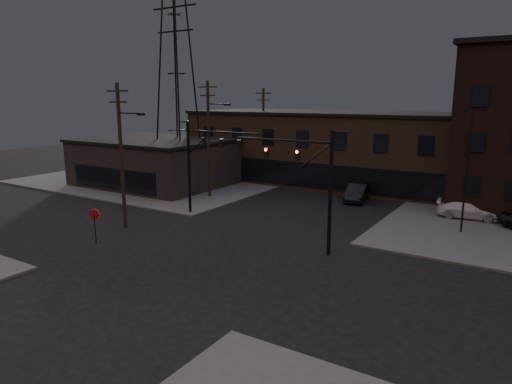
{
  "coord_description": "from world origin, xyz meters",
  "views": [
    {
      "loc": [
        17.44,
        -21.61,
        9.98
      ],
      "look_at": [
        0.94,
        4.59,
        3.5
      ],
      "focal_mm": 32.0,
      "sensor_mm": 36.0,
      "label": 1
    }
  ],
  "objects_px": {
    "traffic_signal_far": "(200,157)",
    "car_crossing": "(357,192)",
    "parked_car_lot_b": "(468,210)",
    "stop_sign": "(95,218)",
    "traffic_signal_near": "(314,178)"
  },
  "relations": [
    {
      "from": "traffic_signal_near",
      "to": "parked_car_lot_b",
      "type": "height_order",
      "value": "traffic_signal_near"
    },
    {
      "from": "traffic_signal_near",
      "to": "car_crossing",
      "type": "xyz_separation_m",
      "value": [
        -2.74,
        15.97,
        -4.1
      ]
    },
    {
      "from": "parked_car_lot_b",
      "to": "car_crossing",
      "type": "bearing_deg",
      "value": 73.45
    },
    {
      "from": "traffic_signal_near",
      "to": "car_crossing",
      "type": "bearing_deg",
      "value": 99.73
    },
    {
      "from": "traffic_signal_far",
      "to": "car_crossing",
      "type": "distance_m",
      "value": 16.13
    },
    {
      "from": "stop_sign",
      "to": "car_crossing",
      "type": "height_order",
      "value": "stop_sign"
    },
    {
      "from": "traffic_signal_far",
      "to": "parked_car_lot_b",
      "type": "distance_m",
      "value": 22.58
    },
    {
      "from": "traffic_signal_far",
      "to": "car_crossing",
      "type": "xyz_separation_m",
      "value": [
        9.34,
        12.47,
        -4.18
      ]
    },
    {
      "from": "parked_car_lot_b",
      "to": "stop_sign",
      "type": "bearing_deg",
      "value": 128.81
    },
    {
      "from": "traffic_signal_near",
      "to": "stop_sign",
      "type": "height_order",
      "value": "traffic_signal_near"
    },
    {
      "from": "car_crossing",
      "to": "parked_car_lot_b",
      "type": "bearing_deg",
      "value": -20.1
    },
    {
      "from": "traffic_signal_far",
      "to": "parked_car_lot_b",
      "type": "xyz_separation_m",
      "value": [
        19.54,
        10.53,
        -4.16
      ]
    },
    {
      "from": "stop_sign",
      "to": "car_crossing",
      "type": "relative_size",
      "value": 0.49
    },
    {
      "from": "traffic_signal_near",
      "to": "parked_car_lot_b",
      "type": "distance_m",
      "value": 16.41
    },
    {
      "from": "stop_sign",
      "to": "car_crossing",
      "type": "distance_m",
      "value": 24.86
    }
  ]
}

